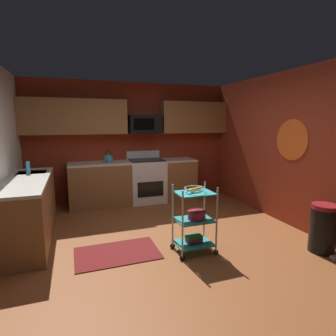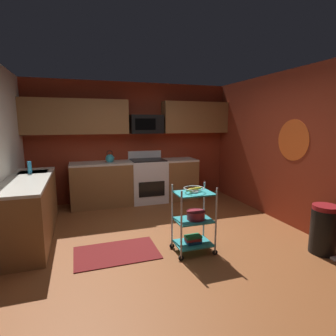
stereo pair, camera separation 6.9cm
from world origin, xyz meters
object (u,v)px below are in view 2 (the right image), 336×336
oven_range (148,180)px  trash_can (324,229)px  microwave (146,124)px  fruit_bowl (194,189)px  book_stack (193,239)px  mixing_bowl_large (196,215)px  kettle (110,158)px  dish_soap_bottle (30,167)px  rolling_cart (193,220)px

oven_range → trash_can: size_ratio=1.67×
microwave → fruit_bowl: (-0.01, -2.64, -0.82)m
microwave → book_stack: bearing=-90.3°
mixing_bowl_large → kettle: bearing=108.3°
mixing_bowl_large → dish_soap_bottle: 2.79m
rolling_cart → dish_soap_bottle: 2.77m
oven_range → mixing_bowl_large: bearing=-89.5°
microwave → dish_soap_bottle: bearing=-155.1°
kettle → trash_can: kettle is taller
fruit_bowl → dish_soap_bottle: bearing=143.3°
microwave → dish_soap_bottle: (-2.19, -1.01, -0.68)m
dish_soap_bottle → trash_can: dish_soap_bottle is taller
mixing_bowl_large → kettle: 2.71m
fruit_bowl → book_stack: size_ratio=1.22×
oven_range → kettle: size_ratio=4.17×
fruit_bowl → kettle: bearing=107.6°
book_stack → trash_can: 1.75m
mixing_bowl_large → dish_soap_bottle: (-2.21, 1.62, 0.50)m
rolling_cart → fruit_bowl: size_ratio=3.36×
microwave → trash_can: (1.64, -3.21, -1.37)m
fruit_bowl → mixing_bowl_large: 0.36m
kettle → rolling_cart: bearing=-72.4°
mixing_bowl_large → trash_can: (1.61, -0.57, -0.19)m
microwave → trash_can: microwave is taller
oven_range → book_stack: bearing=-90.3°
fruit_bowl → trash_can: bearing=-19.1°
rolling_cart → dish_soap_bottle: dish_soap_bottle is taller
mixing_bowl_large → book_stack: mixing_bowl_large is taller
microwave → fruit_bowl: 2.76m
microwave → rolling_cart: bearing=-90.3°
rolling_cart → trash_can: size_ratio=1.39×
oven_range → dish_soap_bottle: dish_soap_bottle is taller
oven_range → fruit_bowl: (-0.01, -2.53, 0.40)m
rolling_cart → fruit_bowl: 0.42m
oven_range → dish_soap_bottle: size_ratio=5.50×
rolling_cart → book_stack: size_ratio=4.11×
mixing_bowl_large → book_stack: size_ratio=1.13×
microwave → mixing_bowl_large: microwave is taller
microwave → rolling_cart: (-0.01, -2.64, -1.25)m
fruit_bowl → trash_can: 1.83m
fruit_bowl → book_stack: fruit_bowl is taller
kettle → oven_range: bearing=0.3°
rolling_cart → mixing_bowl_large: 0.08m
book_stack → kettle: kettle is taller
microwave → mixing_bowl_large: size_ratio=2.78×
oven_range → trash_can: bearing=-62.2°
microwave → kettle: microwave is taller
rolling_cart → kettle: kettle is taller
dish_soap_bottle → trash_can: 4.46m
mixing_bowl_large → kettle: size_ratio=0.95×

